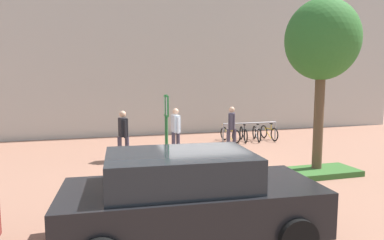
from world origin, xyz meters
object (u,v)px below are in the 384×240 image
(person_suited_dark, at_px, (232,126))
(car_black_suv, at_px, (189,198))
(tree_sidewalk, at_px, (322,41))
(bike_rack_cluster, at_px, (250,133))
(bike_at_sign, at_px, (167,173))
(person_shirt_white, at_px, (176,128))
(person_suited_navy, at_px, (123,132))
(bollard_steel, at_px, (228,134))
(parking_sign_post, at_px, (166,128))

(person_suited_dark, relative_size, car_black_suv, 0.39)
(tree_sidewalk, height_order, bike_rack_cluster, tree_sidewalk)
(bike_at_sign, height_order, bike_rack_cluster, bike_at_sign)
(person_shirt_white, bearing_deg, person_suited_dark, 3.42)
(person_suited_navy, bearing_deg, bike_at_sign, -75.10)
(tree_sidewalk, bearing_deg, person_shirt_white, 133.36)
(bike_rack_cluster, bearing_deg, bollard_steel, -157.76)
(bike_rack_cluster, distance_m, bollard_steel, 1.39)
(person_shirt_white, bearing_deg, bike_at_sign, -106.98)
(parking_sign_post, relative_size, bike_rack_cluster, 0.90)
(person_shirt_white, distance_m, car_black_suv, 6.77)
(parking_sign_post, bearing_deg, tree_sidewalk, 1.91)
(parking_sign_post, height_order, car_black_suv, parking_sign_post)
(bike_rack_cluster, distance_m, person_suited_dark, 2.54)
(parking_sign_post, relative_size, person_shirt_white, 1.39)
(person_suited_dark, bearing_deg, bollard_steel, 73.12)
(person_shirt_white, bearing_deg, bollard_steel, 28.08)
(parking_sign_post, relative_size, person_suited_dark, 1.39)
(tree_sidewalk, xyz_separation_m, bike_rack_cluster, (0.53, 5.54, -3.48))
(parking_sign_post, bearing_deg, person_suited_dark, 48.79)
(bike_rack_cluster, bearing_deg, parking_sign_post, -131.73)
(bollard_steel, height_order, person_suited_dark, person_suited_dark)
(tree_sidewalk, height_order, person_suited_dark, tree_sidewalk)
(tree_sidewalk, bearing_deg, bike_at_sign, 179.89)
(person_suited_navy, height_order, car_black_suv, person_suited_navy)
(bike_at_sign, xyz_separation_m, car_black_suv, (-0.27, -3.03, 0.41))
(bollard_steel, xyz_separation_m, person_suited_navy, (-4.59, -1.86, 0.53))
(parking_sign_post, xyz_separation_m, bike_rack_cluster, (5.08, 5.69, -1.21))
(bollard_steel, distance_m, person_suited_navy, 4.98)
(person_suited_dark, distance_m, car_black_suv, 7.68)
(bollard_steel, height_order, person_shirt_white, person_shirt_white)
(bike_rack_cluster, relative_size, person_suited_dark, 1.55)
(parking_sign_post, distance_m, bollard_steel, 6.51)
(bike_at_sign, relative_size, bike_rack_cluster, 0.63)
(bike_at_sign, bearing_deg, bollard_steel, 53.18)
(bollard_steel, bearing_deg, car_black_suv, -116.56)
(bike_rack_cluster, bearing_deg, bike_at_sign, -132.29)
(bike_at_sign, xyz_separation_m, person_suited_dark, (3.36, 3.73, 0.63))
(bike_at_sign, xyz_separation_m, bollard_steel, (3.75, 5.01, 0.10))
(tree_sidewalk, bearing_deg, person_suited_navy, 149.40)
(parking_sign_post, height_order, person_shirt_white, parking_sign_post)
(parking_sign_post, bearing_deg, car_black_suv, -94.50)
(bike_at_sign, bearing_deg, bike_rack_cluster, 47.71)
(bike_at_sign, height_order, bollard_steel, bollard_steel)
(person_suited_navy, relative_size, person_suited_dark, 1.00)
(tree_sidewalk, xyz_separation_m, car_black_suv, (-4.77, -3.02, -3.07))
(bike_at_sign, height_order, person_suited_navy, person_suited_navy)
(bike_rack_cluster, bearing_deg, person_shirt_white, -153.76)
(tree_sidewalk, height_order, car_black_suv, tree_sidewalk)
(car_black_suv, bearing_deg, person_suited_dark, 61.76)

